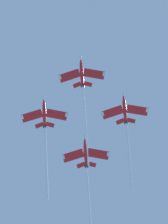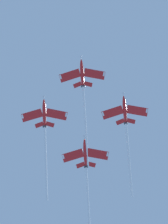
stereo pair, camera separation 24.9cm
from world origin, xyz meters
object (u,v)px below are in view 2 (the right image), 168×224
object	(u,v)px
jet_lead	(83,94)
jet_right_wing	(45,132)
jet_left_wing	(126,131)
jet_slot	(86,170)

from	to	relation	value
jet_lead	jet_right_wing	distance (m)	23.19
jet_left_wing	jet_right_wing	size ratio (longest dim) A/B	1.01
jet_lead	jet_slot	bearing A→B (deg)	32.56
jet_left_wing	jet_right_wing	world-z (taller)	jet_right_wing
jet_right_wing	jet_left_wing	bearing A→B (deg)	-55.89
jet_left_wing	jet_slot	size ratio (longest dim) A/B	1.01
jet_right_wing	jet_slot	bearing A→B (deg)	-13.65
jet_lead	jet_left_wing	xyz separation A→B (m)	(23.17, -6.21, -4.63)
jet_left_wing	jet_slot	world-z (taller)	jet_left_wing
jet_slot	jet_right_wing	bearing A→B (deg)	166.35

